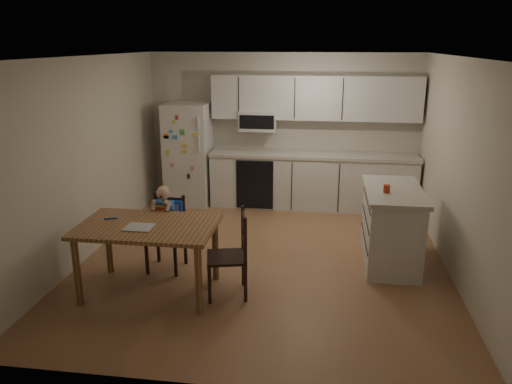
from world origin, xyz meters
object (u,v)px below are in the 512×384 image
object	(u,v)px
red_cup	(387,189)
dining_table	(148,234)
kitchen_island	(391,226)
chair_booster	(166,219)
chair_side	(235,248)
refrigerator	(189,154)

from	to	relation	value
red_cup	dining_table	world-z (taller)	red_cup
kitchen_island	red_cup	world-z (taller)	red_cup
dining_table	chair_booster	world-z (taller)	chair_booster
kitchen_island	chair_side	xyz separation A→B (m)	(-1.76, -1.08, 0.05)
red_cup	chair_booster	bearing A→B (deg)	-171.82
kitchen_island	dining_table	xyz separation A→B (m)	(-2.70, -1.15, 0.20)
dining_table	chair_side	bearing A→B (deg)	4.34
refrigerator	kitchen_island	xyz separation A→B (m)	(3.12, -2.03, -0.37)
kitchen_island	chair_side	bearing A→B (deg)	-148.56
dining_table	kitchen_island	bearing A→B (deg)	23.00
chair_side	dining_table	bearing A→B (deg)	-98.72
dining_table	chair_side	world-z (taller)	chair_side
refrigerator	red_cup	world-z (taller)	refrigerator
kitchen_island	chair_booster	world-z (taller)	chair_booster
chair_side	chair_booster	bearing A→B (deg)	-133.04
red_cup	kitchen_island	bearing A→B (deg)	55.92
red_cup	chair_side	distance (m)	1.94
dining_table	chair_side	distance (m)	0.96
refrigerator	dining_table	distance (m)	3.20
dining_table	chair_side	size ratio (longest dim) A/B	1.54
red_cup	chair_booster	distance (m)	2.64
refrigerator	red_cup	bearing A→B (deg)	-36.02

